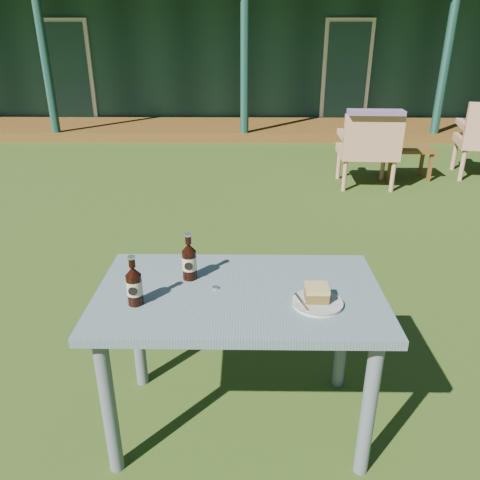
{
  "coord_description": "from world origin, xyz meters",
  "views": [
    {
      "loc": [
        0.02,
        -3.31,
        1.7
      ],
      "look_at": [
        0.0,
        -1.3,
        0.82
      ],
      "focal_mm": 35.0,
      "sensor_mm": 36.0,
      "label": 1
    }
  ],
  "objects_px": {
    "cafe_table": "(239,311)",
    "cola_bottle_far": "(134,285)",
    "side_table": "(408,152)",
    "cola_bottle_near": "(189,261)",
    "cake_slice": "(317,293)",
    "armchair_left": "(369,146)",
    "plate": "(317,302)"
  },
  "relations": [
    {
      "from": "cafe_table",
      "to": "plate",
      "type": "relative_size",
      "value": 5.88
    },
    {
      "from": "plate",
      "to": "cake_slice",
      "type": "height_order",
      "value": "cake_slice"
    },
    {
      "from": "plate",
      "to": "cake_slice",
      "type": "relative_size",
      "value": 2.22
    },
    {
      "from": "cafe_table",
      "to": "side_table",
      "type": "height_order",
      "value": "cafe_table"
    },
    {
      "from": "cola_bottle_near",
      "to": "side_table",
      "type": "bearing_deg",
      "value": 60.57
    },
    {
      "from": "cola_bottle_near",
      "to": "armchair_left",
      "type": "relative_size",
      "value": 0.24
    },
    {
      "from": "cafe_table",
      "to": "side_table",
      "type": "distance_m",
      "value": 4.68
    },
    {
      "from": "cafe_table",
      "to": "cake_slice",
      "type": "distance_m",
      "value": 0.35
    },
    {
      "from": "armchair_left",
      "to": "side_table",
      "type": "distance_m",
      "value": 0.74
    },
    {
      "from": "cola_bottle_far",
      "to": "armchair_left",
      "type": "height_order",
      "value": "cola_bottle_far"
    },
    {
      "from": "cake_slice",
      "to": "cola_bottle_far",
      "type": "height_order",
      "value": "cola_bottle_far"
    },
    {
      "from": "cake_slice",
      "to": "armchair_left",
      "type": "distance_m",
      "value": 4.07
    },
    {
      "from": "plate",
      "to": "armchair_left",
      "type": "bearing_deg",
      "value": 73.4
    },
    {
      "from": "armchair_left",
      "to": "side_table",
      "type": "height_order",
      "value": "armchair_left"
    },
    {
      "from": "cola_bottle_near",
      "to": "side_table",
      "type": "distance_m",
      "value": 4.71
    },
    {
      "from": "cake_slice",
      "to": "cola_bottle_far",
      "type": "relative_size",
      "value": 0.44
    },
    {
      "from": "cafe_table",
      "to": "side_table",
      "type": "bearing_deg",
      "value": 63.54
    },
    {
      "from": "cola_bottle_far",
      "to": "armchair_left",
      "type": "relative_size",
      "value": 0.24
    },
    {
      "from": "cafe_table",
      "to": "armchair_left",
      "type": "height_order",
      "value": "armchair_left"
    },
    {
      "from": "cafe_table",
      "to": "cola_bottle_near",
      "type": "xyz_separation_m",
      "value": [
        -0.22,
        0.11,
        0.19
      ]
    },
    {
      "from": "side_table",
      "to": "cake_slice",
      "type": "bearing_deg",
      "value": -112.53
    },
    {
      "from": "cake_slice",
      "to": "armchair_left",
      "type": "relative_size",
      "value": 0.1
    },
    {
      "from": "cola_bottle_near",
      "to": "cola_bottle_far",
      "type": "distance_m",
      "value": 0.29
    },
    {
      "from": "cafe_table",
      "to": "armchair_left",
      "type": "distance_m",
      "value": 4.08
    },
    {
      "from": "cafe_table",
      "to": "cola_bottle_far",
      "type": "height_order",
      "value": "cola_bottle_far"
    },
    {
      "from": "plate",
      "to": "side_table",
      "type": "xyz_separation_m",
      "value": [
        1.77,
        4.29,
        -0.39
      ]
    },
    {
      "from": "cafe_table",
      "to": "cake_slice",
      "type": "bearing_deg",
      "value": -16.34
    },
    {
      "from": "cake_slice",
      "to": "side_table",
      "type": "distance_m",
      "value": 4.65
    },
    {
      "from": "cola_bottle_near",
      "to": "armchair_left",
      "type": "xyz_separation_m",
      "value": [
        1.69,
        3.69,
        -0.3
      ]
    },
    {
      "from": "cola_bottle_near",
      "to": "plate",
      "type": "bearing_deg",
      "value": -21.6
    },
    {
      "from": "plate",
      "to": "side_table",
      "type": "distance_m",
      "value": 4.66
    },
    {
      "from": "cola_bottle_far",
      "to": "side_table",
      "type": "height_order",
      "value": "cola_bottle_far"
    }
  ]
}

